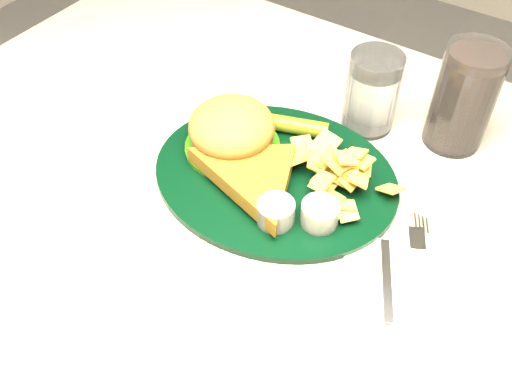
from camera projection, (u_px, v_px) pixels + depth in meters
table at (284, 339)px, 1.01m from camera, size 1.20×0.80×0.75m
dinner_plate at (276, 158)px, 0.73m from camera, size 0.37×0.32×0.07m
water_glass at (372, 92)px, 0.79m from camera, size 0.08×0.08×0.12m
cola_glass at (464, 98)px, 0.75m from camera, size 0.10×0.10×0.15m
fork_napkin at (390, 274)px, 0.65m from camera, size 0.17×0.18×0.01m
ramekin at (239, 95)px, 0.85m from camera, size 0.06×0.06×0.03m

